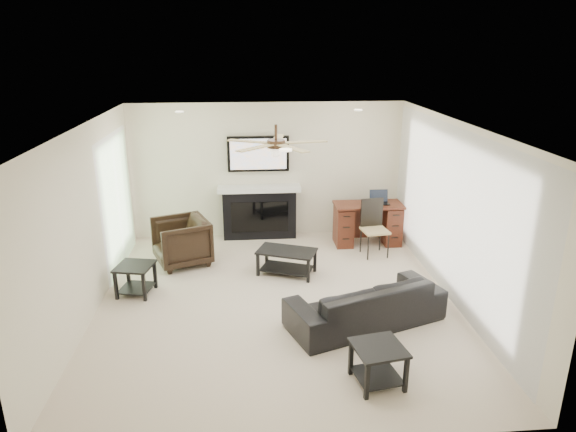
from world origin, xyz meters
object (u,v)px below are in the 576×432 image
coffee_table (287,262)px  armchair (181,242)px  sofa (366,302)px  desk (367,224)px  fireplace_unit (259,189)px

coffee_table → armchair: bearing=-176.3°
armchair → coffee_table: armchair is taller
sofa → coffee_table: (-0.90, 1.60, -0.10)m
armchair → desk: (3.27, 0.63, -0.01)m
fireplace_unit → desk: bearing=-13.7°
armchair → coffee_table: 1.80m
sofa → armchair: armchair is taller
armchair → desk: size_ratio=0.70×
sofa → armchair: bearing=-59.8°
sofa → fireplace_unit: bearing=-88.8°
coffee_table → fireplace_unit: size_ratio=0.47×
coffee_table → sofa: bearing=-39.0°
coffee_table → desk: bearing=58.6°
armchair → fireplace_unit: (1.32, 1.10, 0.57)m
sofa → desk: desk is taller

